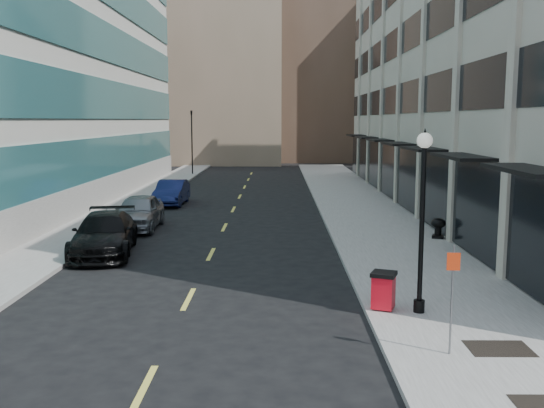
{
  "coord_description": "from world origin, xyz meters",
  "views": [
    {
      "loc": [
        2.64,
        -9.23,
        5.24
      ],
      "look_at": [
        2.42,
        12.58,
        2.2
      ],
      "focal_mm": 40.0,
      "sensor_mm": 36.0,
      "label": 1
    }
  ],
  "objects_px": {
    "urn_planter": "(438,226)",
    "car_black_pickup": "(104,234)",
    "car_silver_sedan": "(139,212)",
    "car_blue_sedan": "(172,192)",
    "sign_post": "(452,285)",
    "trash_bin": "(383,289)",
    "lamppost": "(422,206)",
    "traffic_signal": "(191,115)"
  },
  "relations": [
    {
      "from": "car_silver_sedan",
      "to": "car_blue_sedan",
      "type": "distance_m",
      "value": 8.47
    },
    {
      "from": "trash_bin",
      "to": "car_blue_sedan",
      "type": "bearing_deg",
      "value": 135.23
    },
    {
      "from": "car_silver_sedan",
      "to": "lamppost",
      "type": "xyz_separation_m",
      "value": [
        10.49,
        -13.14,
        2.18
      ]
    },
    {
      "from": "lamppost",
      "to": "urn_planter",
      "type": "height_order",
      "value": "lamppost"
    },
    {
      "from": "car_black_pickup",
      "to": "urn_planter",
      "type": "height_order",
      "value": "car_black_pickup"
    },
    {
      "from": "trash_bin",
      "to": "urn_planter",
      "type": "height_order",
      "value": "trash_bin"
    },
    {
      "from": "car_silver_sedan",
      "to": "trash_bin",
      "type": "distance_m",
      "value": 16.05
    },
    {
      "from": "trash_bin",
      "to": "urn_planter",
      "type": "xyz_separation_m",
      "value": [
        4.09,
        9.97,
        -0.02
      ]
    },
    {
      "from": "trash_bin",
      "to": "urn_planter",
      "type": "relative_size",
      "value": 1.17
    },
    {
      "from": "car_black_pickup",
      "to": "lamppost",
      "type": "relative_size",
      "value": 1.13
    },
    {
      "from": "sign_post",
      "to": "trash_bin",
      "type": "bearing_deg",
      "value": 109.1
    },
    {
      "from": "sign_post",
      "to": "traffic_signal",
      "type": "bearing_deg",
      "value": 107.97
    },
    {
      "from": "car_blue_sedan",
      "to": "sign_post",
      "type": "distance_m",
      "value": 26.64
    },
    {
      "from": "car_black_pickup",
      "to": "trash_bin",
      "type": "xyz_separation_m",
      "value": [
        9.66,
        -7.35,
        -0.1
      ]
    },
    {
      "from": "car_silver_sedan",
      "to": "lamppost",
      "type": "bearing_deg",
      "value": -52.68
    },
    {
      "from": "lamppost",
      "to": "trash_bin",
      "type": "bearing_deg",
      "value": 164.48
    },
    {
      "from": "traffic_signal",
      "to": "trash_bin",
      "type": "xyz_separation_m",
      "value": [
        10.99,
        -41.35,
        -5.01
      ]
    },
    {
      "from": "urn_planter",
      "to": "trash_bin",
      "type": "bearing_deg",
      "value": -112.28
    },
    {
      "from": "car_blue_sedan",
      "to": "car_silver_sedan",
      "type": "bearing_deg",
      "value": -90.12
    },
    {
      "from": "car_blue_sedan",
      "to": "trash_bin",
      "type": "xyz_separation_m",
      "value": [
        9.46,
        -21.35,
        -0.06
      ]
    },
    {
      "from": "traffic_signal",
      "to": "urn_planter",
      "type": "height_order",
      "value": "traffic_signal"
    },
    {
      "from": "traffic_signal",
      "to": "car_silver_sedan",
      "type": "xyz_separation_m",
      "value": [
        1.41,
        -28.47,
        -4.89
      ]
    },
    {
      "from": "traffic_signal",
      "to": "car_blue_sedan",
      "type": "bearing_deg",
      "value": -85.64
    },
    {
      "from": "lamppost",
      "to": "urn_planter",
      "type": "bearing_deg",
      "value": 72.77
    },
    {
      "from": "car_black_pickup",
      "to": "trash_bin",
      "type": "distance_m",
      "value": 12.13
    },
    {
      "from": "car_silver_sedan",
      "to": "trash_bin",
      "type": "relative_size",
      "value": 4.73
    },
    {
      "from": "urn_planter",
      "to": "car_silver_sedan",
      "type": "bearing_deg",
      "value": 167.96
    },
    {
      "from": "traffic_signal",
      "to": "sign_post",
      "type": "distance_m",
      "value": 46.26
    },
    {
      "from": "sign_post",
      "to": "lamppost",
      "type": "bearing_deg",
      "value": 93.01
    },
    {
      "from": "traffic_signal",
      "to": "car_black_pickup",
      "type": "bearing_deg",
      "value": -87.76
    },
    {
      "from": "trash_bin",
      "to": "lamppost",
      "type": "relative_size",
      "value": 0.21
    },
    {
      "from": "trash_bin",
      "to": "car_black_pickup",
      "type": "bearing_deg",
      "value": 164.05
    },
    {
      "from": "car_black_pickup",
      "to": "urn_planter",
      "type": "relative_size",
      "value": 6.28
    },
    {
      "from": "car_silver_sedan",
      "to": "car_blue_sedan",
      "type": "bearing_deg",
      "value": 87.96
    },
    {
      "from": "trash_bin",
      "to": "lamppost",
      "type": "xyz_separation_m",
      "value": [
        0.91,
        -0.25,
        2.31
      ]
    },
    {
      "from": "car_black_pickup",
      "to": "traffic_signal",
      "type": "bearing_deg",
      "value": 84.28
    },
    {
      "from": "traffic_signal",
      "to": "car_blue_sedan",
      "type": "relative_size",
      "value": 1.51
    },
    {
      "from": "sign_post",
      "to": "car_blue_sedan",
      "type": "bearing_deg",
      "value": 115.94
    },
    {
      "from": "car_blue_sedan",
      "to": "traffic_signal",
      "type": "bearing_deg",
      "value": 95.01
    },
    {
      "from": "sign_post",
      "to": "car_black_pickup",
      "type": "bearing_deg",
      "value": 138.14
    },
    {
      "from": "car_blue_sedan",
      "to": "lamppost",
      "type": "height_order",
      "value": "lamppost"
    },
    {
      "from": "urn_planter",
      "to": "car_black_pickup",
      "type": "bearing_deg",
      "value": -169.2
    }
  ]
}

